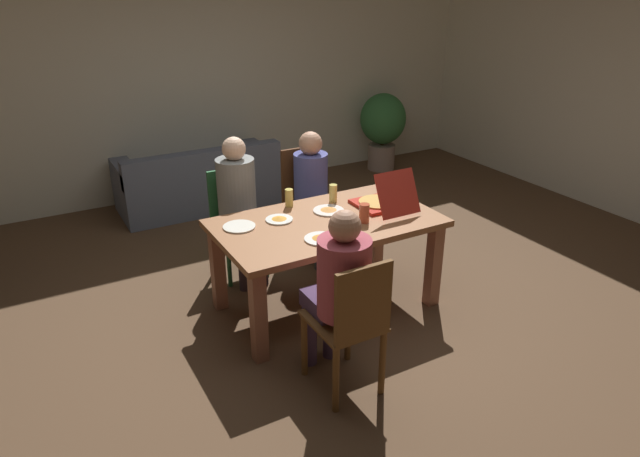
{
  "coord_description": "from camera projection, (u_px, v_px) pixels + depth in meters",
  "views": [
    {
      "loc": [
        -1.96,
        -3.38,
        2.43
      ],
      "look_at": [
        0.0,
        0.1,
        0.63
      ],
      "focal_mm": 31.97,
      "sensor_mm": 36.0,
      "label": 1
    }
  ],
  "objects": [
    {
      "name": "pizza_box_0",
      "position": [
        381.0,
        202.0,
        4.47
      ],
      "size": [
        0.35,
        0.5,
        0.34
      ],
      "color": "#B02B1F",
      "rests_on": "dining_table"
    },
    {
      "name": "drinking_glass_2",
      "position": [
        364.0,
        213.0,
        4.2
      ],
      "size": [
        0.08,
        0.08,
        0.14
      ],
      "primitive_type": "cylinder",
      "color": "#B94E32",
      "rests_on": "dining_table"
    },
    {
      "name": "person_0",
      "position": [
        239.0,
        198.0,
        4.71
      ],
      "size": [
        0.32,
        0.49,
        1.23
      ],
      "color": "#3D2E37",
      "rests_on": "ground"
    },
    {
      "name": "plate_1",
      "position": [
        239.0,
        227.0,
        4.14
      ],
      "size": [
        0.24,
        0.24,
        0.01
      ],
      "color": "white",
      "rests_on": "dining_table"
    },
    {
      "name": "dining_table",
      "position": [
        326.0,
        234.0,
        4.31
      ],
      "size": [
        1.67,
        0.95,
        0.74
      ],
      "color": "#915B36",
      "rests_on": "ground"
    },
    {
      "name": "person_1",
      "position": [
        314.0,
        186.0,
        5.07
      ],
      "size": [
        0.3,
        0.51,
        1.18
      ],
      "color": "#384046",
      "rests_on": "ground"
    },
    {
      "name": "plate_2",
      "position": [
        329.0,
        210.0,
        4.42
      ],
      "size": [
        0.24,
        0.24,
        0.03
      ],
      "color": "white",
      "rests_on": "dining_table"
    },
    {
      "name": "chair_0",
      "position": [
        235.0,
        216.0,
        4.91
      ],
      "size": [
        0.39,
        0.39,
        0.92
      ],
      "color": "#296839",
      "rests_on": "ground"
    },
    {
      "name": "plate_0",
      "position": [
        279.0,
        219.0,
        4.26
      ],
      "size": [
        0.21,
        0.21,
        0.03
      ],
      "color": "white",
      "rests_on": "dining_table"
    },
    {
      "name": "chair_2",
      "position": [
        351.0,
        323.0,
        3.41
      ],
      "size": [
        0.39,
        0.46,
        0.95
      ],
      "color": "brown",
      "rests_on": "ground"
    },
    {
      "name": "drinking_glass_1",
      "position": [
        289.0,
        198.0,
        4.49
      ],
      "size": [
        0.06,
        0.06,
        0.14
      ],
      "primitive_type": "cylinder",
      "color": "#DECA5E",
      "rests_on": "dining_table"
    },
    {
      "name": "chair_1",
      "position": [
        306.0,
        199.0,
        5.26
      ],
      "size": [
        0.42,
        0.4,
        0.99
      ],
      "color": "#522E16",
      "rests_on": "ground"
    },
    {
      "name": "ground_plane",
      "position": [
        326.0,
        305.0,
        4.57
      ],
      "size": [
        20.0,
        20.0,
        0.0
      ],
      "primitive_type": "plane",
      "color": "brown"
    },
    {
      "name": "person_2",
      "position": [
        339.0,
        283.0,
        3.45
      ],
      "size": [
        0.32,
        0.5,
        1.21
      ],
      "color": "#432F4D",
      "rests_on": "ground"
    },
    {
      "name": "back_wall",
      "position": [
        190.0,
        76.0,
        6.49
      ],
      "size": [
        7.54,
        0.12,
        2.71
      ],
      "primitive_type": "cube",
      "color": "silver",
      "rests_on": "ground"
    },
    {
      "name": "potted_plant",
      "position": [
        383.0,
        125.0,
        7.49
      ],
      "size": [
        0.6,
        0.6,
        1.01
      ],
      "color": "gray",
      "rests_on": "ground"
    },
    {
      "name": "plate_3",
      "position": [
        321.0,
        238.0,
        3.95
      ],
      "size": [
        0.23,
        0.23,
        0.03
      ],
      "color": "white",
      "rests_on": "dining_table"
    },
    {
      "name": "side_wall_right",
      "position": [
        574.0,
        77.0,
        6.44
      ],
      "size": [
        0.12,
        5.3,
        2.71
      ],
      "primitive_type": "cube",
      "color": "silver",
      "rests_on": "ground"
    },
    {
      "name": "drinking_glass_0",
      "position": [
        333.0,
        193.0,
        4.57
      ],
      "size": [
        0.06,
        0.06,
        0.15
      ],
      "primitive_type": "cylinder",
      "color": "#DDCC66",
      "rests_on": "dining_table"
    },
    {
      "name": "couch",
      "position": [
        199.0,
        184.0,
        6.37
      ],
      "size": [
        1.72,
        0.77,
        0.72
      ],
      "color": "slate",
      "rests_on": "ground"
    }
  ]
}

